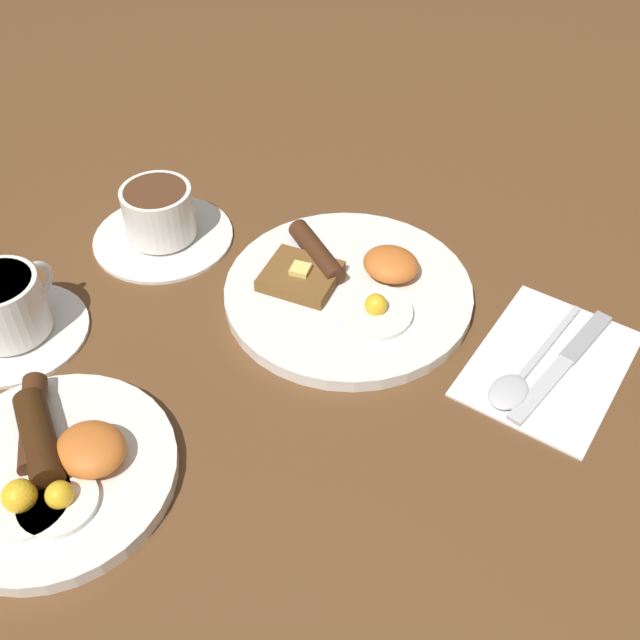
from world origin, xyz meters
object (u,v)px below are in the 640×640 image
at_px(breakfast_plate_far, 53,468).
at_px(spoon, 517,381).
at_px(teacup_near, 160,220).
at_px(teacup_far, 8,312).
at_px(breakfast_plate_near, 348,289).
at_px(knife, 567,359).

height_order(breakfast_plate_far, spoon, breakfast_plate_far).
distance_m(teacup_near, teacup_far, 0.21).
bearing_deg(teacup_far, breakfast_plate_far, 148.87).
xyz_separation_m(breakfast_plate_near, teacup_far, (0.26, 0.24, 0.02)).
relative_size(teacup_far, knife, 0.81).
bearing_deg(teacup_near, knife, -171.97).
distance_m(teacup_far, spoon, 0.52).
height_order(breakfast_plate_near, knife, breakfast_plate_near).
xyz_separation_m(teacup_far, knife, (-0.50, -0.27, -0.02)).
distance_m(teacup_far, knife, 0.57).
bearing_deg(breakfast_plate_near, spoon, 173.89).
bearing_deg(teacup_near, breakfast_plate_far, 115.25).
xyz_separation_m(teacup_near, spoon, (-0.44, -0.01, -0.02)).
relative_size(breakfast_plate_far, spoon, 1.23).
bearing_deg(knife, spoon, -20.10).
xyz_separation_m(teacup_near, teacup_far, (0.02, 0.20, 0.00)).
height_order(breakfast_plate_near, breakfast_plate_far, breakfast_plate_far).
bearing_deg(breakfast_plate_far, teacup_far, -31.13).
distance_m(breakfast_plate_far, knife, 0.50).
bearing_deg(spoon, breakfast_plate_near, -90.00).
xyz_separation_m(breakfast_plate_far, teacup_near, (0.14, -0.31, 0.01)).
xyz_separation_m(breakfast_plate_near, teacup_near, (0.24, 0.03, 0.02)).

